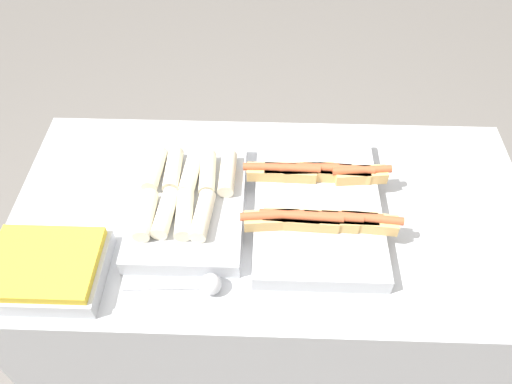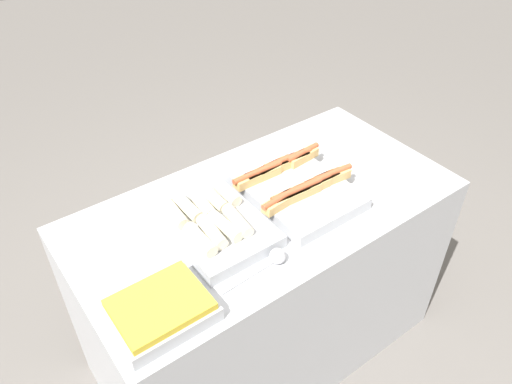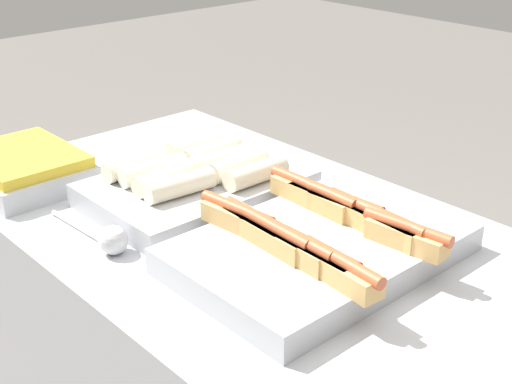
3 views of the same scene
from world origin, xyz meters
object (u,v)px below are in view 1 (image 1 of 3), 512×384
Objects in this scene: tray_wraps at (188,200)px; serving_spoon_near at (205,285)px; tray_side_front at (46,269)px; tray_hotdogs at (317,203)px.

serving_spoon_near is (0.07, -0.26, -0.01)m from tray_wraps.
tray_wraps reaches higher than tray_side_front.
tray_hotdogs reaches higher than serving_spoon_near.
tray_wraps is at bearing 35.68° from tray_side_front.
tray_wraps is 0.27m from serving_spoon_near.
tray_hotdogs is 0.38m from serving_spoon_near.
tray_side_front is at bearing -144.32° from tray_wraps.
tray_hotdogs is 1.77× the size of tray_side_front.
tray_side_front is at bearing 176.25° from serving_spoon_near.
tray_side_front reaches higher than serving_spoon_near.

